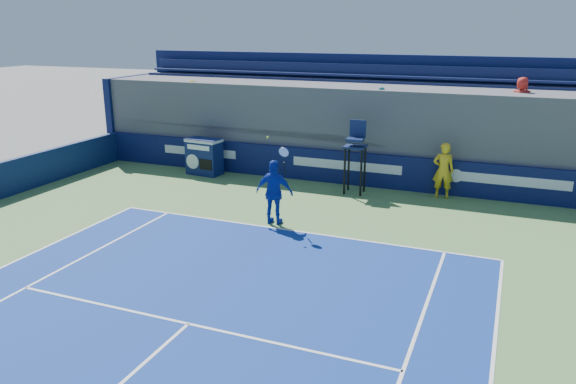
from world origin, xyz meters
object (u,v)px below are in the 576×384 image
at_px(ball_person, 443,170).
at_px(umpire_chair, 356,149).
at_px(tennis_player, 274,192).
at_px(match_clock, 204,156).

bearing_deg(ball_person, umpire_chair, 2.76).
distance_m(umpire_chair, tennis_player, 4.14).
distance_m(match_clock, tennis_player, 6.28).
xyz_separation_m(umpire_chair, tennis_player, (-1.29, -3.89, -0.57)).
relative_size(ball_person, match_clock, 1.33).
distance_m(ball_person, umpire_chair, 2.95).
bearing_deg(ball_person, match_clock, -5.92).
height_order(ball_person, match_clock, ball_person).
height_order(match_clock, tennis_player, tennis_player).
xyz_separation_m(ball_person, match_clock, (-8.84, -0.27, -0.20)).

